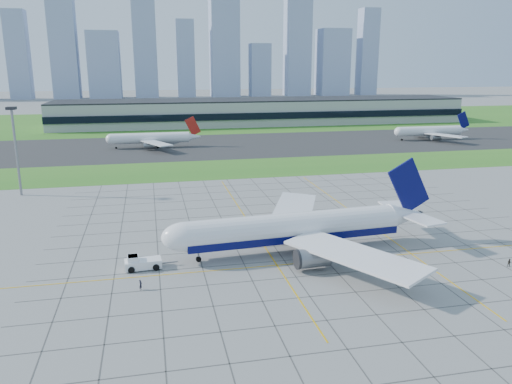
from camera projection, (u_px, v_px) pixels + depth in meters
ground at (323, 257)px, 98.74m from camera, size 1400.00×1400.00×0.00m
grass_median at (241, 168)px, 183.99m from camera, size 700.00×35.00×0.04m
asphalt_taxiway at (220, 145)px, 236.08m from camera, size 700.00×75.00×0.04m
grass_far at (197, 121)px, 340.29m from camera, size 700.00×145.00×0.04m
apron_markings at (308, 239)px, 109.33m from camera, size 120.00×130.00×0.03m
terminal at (262, 111)px, 322.69m from camera, size 260.00×43.00×15.80m
light_mast at (15, 140)px, 142.04m from camera, size 2.50×2.50×25.60m
city_skyline at (165, 45)px, 574.93m from camera, size 523.00×32.40×160.00m
airliner at (296, 228)px, 100.70m from camera, size 57.66×58.26×18.14m
pushback_tug at (141, 263)px, 92.90m from camera, size 9.89×3.84×2.73m
crew_near at (141, 285)px, 84.21m from camera, size 0.68×0.79×1.82m
crew_far at (509, 263)px, 93.89m from camera, size 0.96×0.88×1.58m
distant_jet_1 at (152, 138)px, 228.55m from camera, size 40.64×42.66×14.08m
distant_jet_2 at (430, 131)px, 253.25m from camera, size 39.37×42.66×14.08m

